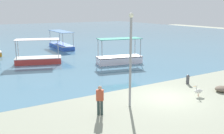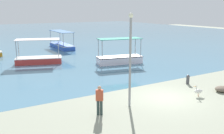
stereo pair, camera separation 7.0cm
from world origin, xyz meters
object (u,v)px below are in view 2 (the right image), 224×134
object	(u,v)px
pelican	(198,91)
net_pile	(222,89)
fisherman_standing	(100,99)
lamp_post	(130,55)
fishing_boat_far_left	(119,58)
fishing_boat_near_right	(62,45)
fishing_boat_outer	(39,59)
mooring_bollard	(188,79)

from	to	relation	value
pelican	net_pile	xyz separation A→B (m)	(2.31, -0.18, -0.18)
fisherman_standing	lamp_post	bearing A→B (deg)	5.61
fishing_boat_far_left	fishing_boat_near_right	bearing A→B (deg)	97.48
net_pile	fishing_boat_outer	bearing A→B (deg)	118.72
fishing_boat_near_right	mooring_bollard	distance (m)	22.99
mooring_bollard	fishing_boat_near_right	bearing A→B (deg)	95.98
pelican	fishing_boat_far_left	bearing A→B (deg)	85.28
fishing_boat_near_right	fisherman_standing	world-z (taller)	fishing_boat_near_right
fishing_boat_outer	fisherman_standing	bearing A→B (deg)	-92.05
lamp_post	mooring_bollard	size ratio (longest dim) A/B	7.40
pelican	fisherman_standing	bearing A→B (deg)	174.66
fishing_boat_near_right	lamp_post	bearing A→B (deg)	-99.70
fishing_boat_far_left	fisherman_standing	distance (m)	13.63
mooring_bollard	net_pile	world-z (taller)	mooring_bollard
fishing_boat_outer	net_pile	size ratio (longest dim) A/B	4.73
pelican	fisherman_standing	xyz separation A→B (m)	(-7.15, 0.67, 0.53)
pelican	mooring_bollard	size ratio (longest dim) A/B	1.06
lamp_post	net_pile	bearing A→B (deg)	-8.25
fishing_boat_outer	fishing_boat_far_left	bearing A→B (deg)	-30.51
fishing_boat_outer	net_pile	distance (m)	18.53
fisherman_standing	fishing_boat_near_right	bearing A→B (deg)	75.59
lamp_post	fishing_boat_outer	bearing A→B (deg)	96.00
fishing_boat_far_left	net_pile	xyz separation A→B (m)	(1.35, -11.79, -0.37)
fishing_boat_outer	mooring_bollard	bearing A→B (deg)	-59.19
mooring_bollard	net_pile	bearing A→B (deg)	-73.83
fishing_boat_outer	fishing_boat_near_right	bearing A→B (deg)	57.89
fisherman_standing	net_pile	distance (m)	9.52
fishing_boat_far_left	fishing_boat_near_right	xyz separation A→B (m)	(-1.79, 13.64, -0.06)
lamp_post	fisherman_standing	world-z (taller)	lamp_post
fishing_boat_near_right	fishing_boat_outer	bearing A→B (deg)	-122.11
fishing_boat_far_left	net_pile	distance (m)	11.88
fishing_boat_outer	pelican	bearing A→B (deg)	-67.68
net_pile	mooring_bollard	bearing A→B (deg)	106.17
fishing_boat_far_left	mooring_bollard	distance (m)	9.25
fishing_boat_near_right	fishing_boat_outer	world-z (taller)	fishing_boat_outer
fishing_boat_outer	pelican	xyz separation A→B (m)	(6.60, -16.07, -0.15)
pelican	net_pile	distance (m)	2.32
fishing_boat_far_left	mooring_bollard	bearing A→B (deg)	-86.26
fishing_boat_far_left	mooring_bollard	world-z (taller)	fishing_boat_far_left
fishing_boat_far_left	fisherman_standing	size ratio (longest dim) A/B	3.03
fishing_boat_near_right	pelican	distance (m)	25.27
pelican	lamp_post	xyz separation A→B (m)	(-5.00, 0.88, 2.77)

